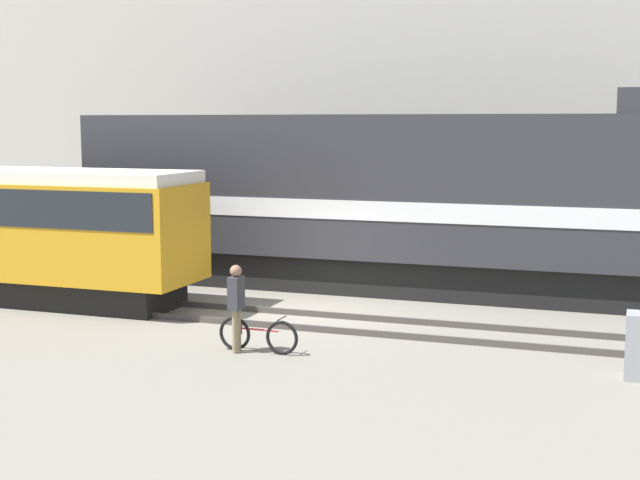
{
  "coord_description": "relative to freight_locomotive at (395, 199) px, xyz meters",
  "views": [
    {
      "loc": [
        7.36,
        -19.35,
        4.57
      ],
      "look_at": [
        0.31,
        0.32,
        1.8
      ],
      "focal_mm": 50.0,
      "sensor_mm": 36.0,
      "label": 1
    }
  ],
  "objects": [
    {
      "name": "track_near",
      "position": [
        -1.2,
        -4.59,
        -2.44
      ],
      "size": [
        60.0,
        1.5,
        0.14
      ],
      "color": "#47423D",
      "rests_on": "ground"
    },
    {
      "name": "bicycle",
      "position": [
        -0.85,
        -7.34,
        -2.16
      ],
      "size": [
        1.72,
        0.44,
        0.75
      ],
      "color": "black",
      "rests_on": "ground"
    },
    {
      "name": "person",
      "position": [
        -1.26,
        -7.48,
        -1.43
      ],
      "size": [
        0.23,
        0.36,
        1.77
      ],
      "color": "#8C7A5B",
      "rests_on": "ground"
    },
    {
      "name": "ground_plane",
      "position": [
        -1.2,
        -3.91,
        -2.51
      ],
      "size": [
        120.0,
        120.0,
        0.0
      ],
      "primitive_type": "plane",
      "color": "slate"
    },
    {
      "name": "streetcar",
      "position": [
        -8.46,
        -4.59,
        -0.57
      ],
      "size": [
        9.16,
        2.54,
        3.39
      ],
      "color": "black",
      "rests_on": "ground"
    },
    {
      "name": "building_backdrop",
      "position": [
        -1.2,
        8.99,
        5.17
      ],
      "size": [
        49.74,
        6.0,
        15.37
      ],
      "color": "#B7B2A8",
      "rests_on": "ground"
    },
    {
      "name": "freight_locomotive",
      "position": [
        0.0,
        0.0,
        0.0
      ],
      "size": [
        17.51,
        3.04,
        5.37
      ],
      "color": "black",
      "rests_on": "ground"
    },
    {
      "name": "track_far",
      "position": [
        -1.2,
        -0.0,
        -2.44
      ],
      "size": [
        60.0,
        1.5,
        0.14
      ],
      "color": "#47423D",
      "rests_on": "ground"
    }
  ]
}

